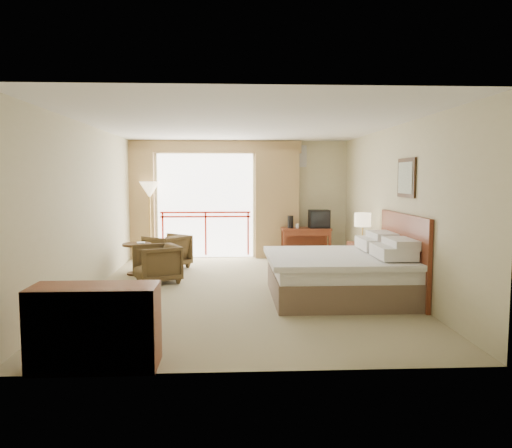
{
  "coord_description": "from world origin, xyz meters",
  "views": [
    {
      "loc": [
        -0.2,
        -8.12,
        1.85
      ],
      "look_at": [
        0.22,
        0.4,
        1.06
      ],
      "focal_mm": 35.0,
      "sensor_mm": 36.0,
      "label": 1
    }
  ],
  "objects": [
    {
      "name": "floor",
      "position": [
        0.0,
        0.0,
        0.0
      ],
      "size": [
        7.0,
        7.0,
        0.0
      ],
      "primitive_type": "plane",
      "color": "gray",
      "rests_on": "ground"
    },
    {
      "name": "bed",
      "position": [
        1.5,
        -0.6,
        0.38
      ],
      "size": [
        2.13,
        2.06,
        0.97
      ],
      "color": "brown",
      "rests_on": "floor"
    },
    {
      "name": "side_table",
      "position": [
        -2.01,
        1.41,
        0.41
      ],
      "size": [
        0.55,
        0.55,
        0.6
      ],
      "rotation": [
        0.0,
        0.0,
        0.2
      ],
      "color": "black",
      "rests_on": "floor"
    },
    {
      "name": "curtain_right",
      "position": [
        0.85,
        3.35,
        1.25
      ],
      "size": [
        1.0,
        0.26,
        2.5
      ],
      "primitive_type": "cube",
      "color": "olive",
      "rests_on": "wall_back"
    },
    {
      "name": "wall_left",
      "position": [
        -2.5,
        0.0,
        1.35
      ],
      "size": [
        0.0,
        7.0,
        7.0
      ],
      "primitive_type": "plane",
      "rotation": [
        1.57,
        0.0,
        1.57
      ],
      "color": "#C7BD91",
      "rests_on": "ground"
    },
    {
      "name": "framed_art",
      "position": [
        2.47,
        -0.6,
        1.85
      ],
      "size": [
        0.04,
        0.72,
        0.6
      ],
      "color": "black",
      "rests_on": "wall_right"
    },
    {
      "name": "armchair_near",
      "position": [
        -1.52,
        0.68,
        0.0
      ],
      "size": [
        0.97,
        0.96,
        0.67
      ],
      "primitive_type": "imported",
      "rotation": [
        0.0,
        0.0,
        -1.15
      ],
      "color": "#40301A",
      "rests_on": "floor"
    },
    {
      "name": "ceiling",
      "position": [
        0.0,
        0.0,
        2.7
      ],
      "size": [
        7.0,
        7.0,
        0.0
      ],
      "primitive_type": "plane",
      "rotation": [
        3.14,
        0.0,
        0.0
      ],
      "color": "white",
      "rests_on": "wall_back"
    },
    {
      "name": "hvac_vent",
      "position": [
        1.3,
        3.47,
        2.35
      ],
      "size": [
        0.5,
        0.04,
        0.5
      ],
      "primitive_type": "cube",
      "color": "silver",
      "rests_on": "wall_back"
    },
    {
      "name": "wastebasket",
      "position": [
        0.99,
        2.81,
        0.14
      ],
      "size": [
        0.23,
        0.23,
        0.27
      ],
      "primitive_type": "cylinder",
      "rotation": [
        0.0,
        0.0,
        -0.07
      ],
      "color": "black",
      "rests_on": "floor"
    },
    {
      "name": "cup",
      "position": [
        1.28,
        2.95,
        0.77
      ],
      "size": [
        0.09,
        0.09,
        0.11
      ],
      "primitive_type": "cylinder",
      "rotation": [
        0.0,
        0.0,
        0.28
      ],
      "color": "white",
      "rests_on": "desk"
    },
    {
      "name": "dresser",
      "position": [
        -1.54,
        -3.31,
        0.41
      ],
      "size": [
        1.22,
        0.52,
        0.81
      ],
      "rotation": [
        0.0,
        0.0,
        0.01
      ],
      "color": "maroon",
      "rests_on": "floor"
    },
    {
      "name": "phone",
      "position": [
        2.15,
        0.65,
        0.7
      ],
      "size": [
        0.21,
        0.18,
        0.08
      ],
      "primitive_type": "cube",
      "rotation": [
        0.0,
        0.0,
        -0.24
      ],
      "color": "black",
      "rests_on": "nightstand"
    },
    {
      "name": "table_lamp",
      "position": [
        2.2,
        0.85,
        1.08
      ],
      "size": [
        0.3,
        0.3,
        0.53
      ],
      "rotation": [
        0.0,
        0.0,
        0.13
      ],
      "color": "tan",
      "rests_on": "nightstand"
    },
    {
      "name": "floor_lamp",
      "position": [
        -2.03,
        3.13,
        1.52
      ],
      "size": [
        0.45,
        0.45,
        1.76
      ],
      "rotation": [
        0.0,
        0.0,
        0.19
      ],
      "color": "tan",
      "rests_on": "floor"
    },
    {
      "name": "book",
      "position": [
        -2.01,
        1.41,
        0.6
      ],
      "size": [
        0.19,
        0.23,
        0.02
      ],
      "primitive_type": "imported",
      "rotation": [
        0.0,
        0.0,
        0.18
      ],
      "color": "white",
      "rests_on": "side_table"
    },
    {
      "name": "wall_front",
      "position": [
        0.0,
        -3.5,
        1.35
      ],
      "size": [
        5.0,
        0.0,
        5.0
      ],
      "primitive_type": "plane",
      "rotation": [
        -1.57,
        0.0,
        0.0
      ],
      "color": "#C7BD91",
      "rests_on": "ground"
    },
    {
      "name": "balcony_door",
      "position": [
        -0.8,
        3.48,
        1.2
      ],
      "size": [
        2.4,
        0.0,
        2.4
      ],
      "primitive_type": "plane",
      "rotation": [
        1.57,
        0.0,
        0.0
      ],
      "color": "white",
      "rests_on": "wall_back"
    },
    {
      "name": "headboard",
      "position": [
        2.46,
        -0.6,
        0.65
      ],
      "size": [
        0.06,
        2.1,
        1.3
      ],
      "primitive_type": "cube",
      "color": "maroon",
      "rests_on": "wall_right"
    },
    {
      "name": "balcony_railing",
      "position": [
        -0.8,
        3.46,
        0.81
      ],
      "size": [
        2.09,
        0.03,
        1.02
      ],
      "color": "red",
      "rests_on": "wall_back"
    },
    {
      "name": "nightstand",
      "position": [
        2.2,
        0.8,
        0.33
      ],
      "size": [
        0.47,
        0.55,
        0.66
      ],
      "primitive_type": "cube",
      "rotation": [
        0.0,
        0.0,
        0.0
      ],
      "color": "maroon",
      "rests_on": "floor"
    },
    {
      "name": "wall_back",
      "position": [
        0.0,
        3.5,
        1.35
      ],
      "size": [
        5.0,
        0.0,
        5.0
      ],
      "primitive_type": "plane",
      "rotation": [
        1.57,
        0.0,
        0.0
      ],
      "color": "#C7BD91",
      "rests_on": "ground"
    },
    {
      "name": "armchair_far",
      "position": [
        -1.52,
        2.08,
        0.0
      ],
      "size": [
        1.06,
        1.06,
        0.7
      ],
      "primitive_type": "imported",
      "rotation": [
        0.0,
        0.0,
        -2.28
      ],
      "color": "#40301A",
      "rests_on": "floor"
    },
    {
      "name": "desk",
      "position": [
        1.48,
        3.05,
        0.56
      ],
      "size": [
        1.1,
        0.53,
        0.72
      ],
      "rotation": [
        0.0,
        0.0,
        -0.0
      ],
      "color": "maroon",
      "rests_on": "floor"
    },
    {
      "name": "wall_right",
      "position": [
        2.5,
        0.0,
        1.35
      ],
      "size": [
        0.0,
        7.0,
        7.0
      ],
      "primitive_type": "plane",
      "rotation": [
        1.57,
        0.0,
        -1.57
      ],
      "color": "#C7BD91",
      "rests_on": "ground"
    },
    {
      "name": "valance",
      "position": [
        -0.8,
        3.38,
        2.55
      ],
      "size": [
        4.4,
        0.22,
        0.28
      ],
      "primitive_type": "cube",
      "color": "olive",
      "rests_on": "wall_back"
    },
    {
      "name": "coffee_maker",
      "position": [
        1.13,
        3.0,
        0.86
      ],
      "size": [
        0.15,
        0.15,
        0.28
      ],
      "primitive_type": "cylinder",
      "rotation": [
        0.0,
        0.0,
        0.16
      ],
      "color": "black",
      "rests_on": "desk"
    },
    {
      "name": "curtain_left",
      "position": [
        -2.45,
        3.35,
        1.25
      ],
      "size": [
        1.0,
        0.26,
        2.5
      ],
      "primitive_type": "cube",
      "color": "olive",
      "rests_on": "wall_back"
    },
    {
      "name": "tv",
      "position": [
        1.78,
        2.99,
        0.92
      ],
      "size": [
        0.45,
        0.36,
        0.41
      ],
      "rotation": [
        0.0,
        0.0,
        0.21
      ],
      "color": "black",
      "rests_on": "desk"
    }
  ]
}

